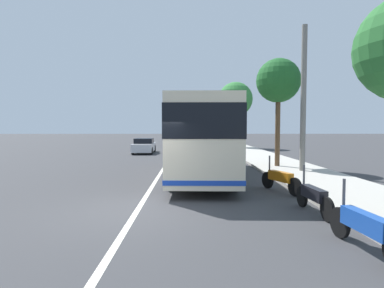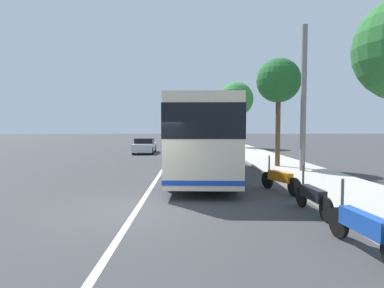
# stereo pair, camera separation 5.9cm
# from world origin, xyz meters

# --- Properties ---
(ground_plane) EXTENTS (220.00, 220.00, 0.00)m
(ground_plane) POSITION_xyz_m (0.00, 0.00, 0.00)
(ground_plane) COLOR #38383A
(sidewalk_curb) EXTENTS (110.00, 3.60, 0.14)m
(sidewalk_curb) POSITION_xyz_m (10.00, -7.03, 0.07)
(sidewalk_curb) COLOR #B2ADA3
(sidewalk_curb) RESTS_ON ground
(lane_divider_line) EXTENTS (110.00, 0.16, 0.01)m
(lane_divider_line) POSITION_xyz_m (10.00, 0.00, 0.00)
(lane_divider_line) COLOR silver
(lane_divider_line) RESTS_ON ground
(coach_bus) EXTENTS (11.03, 2.95, 3.46)m
(coach_bus) POSITION_xyz_m (6.50, -2.09, 2.00)
(coach_bus) COLOR beige
(coach_bus) RESTS_ON ground
(motorcycle_mid_row) EXTENTS (2.25, 0.35, 1.27)m
(motorcycle_mid_row) POSITION_xyz_m (-2.85, -4.70, 0.48)
(motorcycle_mid_row) COLOR black
(motorcycle_mid_row) RESTS_ON ground
(motorcycle_angled) EXTENTS (2.07, 0.31, 1.25)m
(motorcycle_angled) POSITION_xyz_m (-0.23, -4.81, 0.46)
(motorcycle_angled) COLOR black
(motorcycle_angled) RESTS_ON ground
(motorcycle_far_end) EXTENTS (2.02, 0.89, 1.27)m
(motorcycle_far_end) POSITION_xyz_m (2.59, -4.75, 0.47)
(motorcycle_far_end) COLOR black
(motorcycle_far_end) RESTS_ON ground
(car_behind_bus) EXTENTS (4.47, 1.89, 1.35)m
(car_behind_bus) POSITION_xyz_m (19.89, 2.65, 0.64)
(car_behind_bus) COLOR silver
(car_behind_bus) RESTS_ON ground
(car_far_distant) EXTENTS (4.42, 2.08, 1.39)m
(car_far_distant) POSITION_xyz_m (26.14, -1.88, 0.66)
(car_far_distant) COLOR gray
(car_far_distant) RESTS_ON ground
(car_ahead_same_lane) EXTENTS (4.34, 1.99, 1.49)m
(car_ahead_same_lane) POSITION_xyz_m (31.05, -2.17, 0.72)
(car_ahead_same_lane) COLOR red
(car_ahead_same_lane) RESTS_ON ground
(roadside_tree_mid_block) EXTENTS (2.48, 2.48, 6.23)m
(roadside_tree_mid_block) POSITION_xyz_m (9.12, -6.52, 4.93)
(roadside_tree_mid_block) COLOR brown
(roadside_tree_mid_block) RESTS_ON ground
(roadside_tree_far_block) EXTENTS (3.90, 3.90, 7.53)m
(roadside_tree_far_block) POSITION_xyz_m (27.00, -6.80, 5.54)
(roadside_tree_far_block) COLOR brown
(roadside_tree_far_block) RESTS_ON ground
(utility_pole) EXTENTS (0.27, 0.27, 7.45)m
(utility_pole) POSITION_xyz_m (7.17, -7.24, 3.72)
(utility_pole) COLOR slate
(utility_pole) RESTS_ON ground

